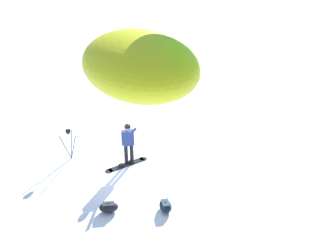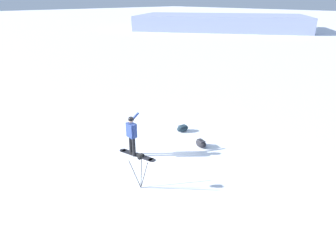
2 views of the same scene
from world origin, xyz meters
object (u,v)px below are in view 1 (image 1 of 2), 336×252
object	(u,v)px
gear_bag_small	(165,206)
snowboarder	(128,140)
camera_tripod	(69,138)
snowboard	(127,164)
gear_bag_large	(109,207)

from	to	relation	value
gear_bag_small	snowboarder	bearing A→B (deg)	4.17
snowboarder	camera_tripod	world-z (taller)	snowboarder
snowboard	gear_bag_large	world-z (taller)	gear_bag_large
gear_bag_large	snowboard	bearing A→B (deg)	-27.91
snowboarder	camera_tripod	distance (m)	2.36
snowboard	gear_bag_large	bearing A→B (deg)	152.09
camera_tripod	gear_bag_small	size ratio (longest dim) A/B	1.91
snowboarder	snowboard	distance (m)	1.01
snowboarder	snowboard	xyz separation A→B (m)	(-0.09, 0.14, -0.99)
gear_bag_large	gear_bag_small	distance (m)	1.78
camera_tripod	gear_bag_small	bearing A→B (deg)	-152.76
gear_bag_large	camera_tripod	size ratio (longest dim) A/B	0.53
gear_bag_small	camera_tripod	bearing A→B (deg)	27.24
snowboard	gear_bag_small	size ratio (longest dim) A/B	2.64
snowboard	gear_bag_large	distance (m)	2.77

